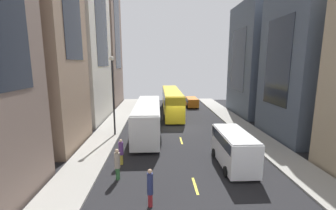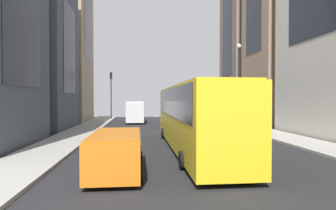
{
  "view_description": "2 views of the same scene",
  "coord_description": "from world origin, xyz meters",
  "px_view_note": "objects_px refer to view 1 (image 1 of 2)",
  "views": [
    {
      "loc": [
        -2.29,
        -25.42,
        7.5
      ],
      "look_at": [
        -0.92,
        4.37,
        2.04
      ],
      "focal_mm": 24.09,
      "sensor_mm": 36.0,
      "label": 1
    },
    {
      "loc": [
        2.84,
        24.71,
        2.89
      ],
      "look_at": [
        0.54,
        2.22,
        2.41
      ],
      "focal_mm": 30.6,
      "sensor_mm": 36.0,
      "label": 2
    }
  ],
  "objects_px": {
    "pedestrian_crossing_mid": "(150,187)",
    "pedestrian_walking_far": "(121,151)",
    "pedestrian_waiting_curb": "(117,163)",
    "streetcar_yellow": "(172,99)",
    "delivery_van_white": "(234,146)",
    "city_bus_white": "(148,116)",
    "car_orange_0": "(192,101)"
  },
  "relations": [
    {
      "from": "pedestrian_crossing_mid",
      "to": "pedestrian_walking_far",
      "type": "bearing_deg",
      "value": 86.77
    },
    {
      "from": "pedestrian_waiting_curb",
      "to": "pedestrian_crossing_mid",
      "type": "bearing_deg",
      "value": 69.46
    },
    {
      "from": "pedestrian_waiting_curb",
      "to": "streetcar_yellow",
      "type": "bearing_deg",
      "value": -160.72
    },
    {
      "from": "delivery_van_white",
      "to": "pedestrian_walking_far",
      "type": "xyz_separation_m",
      "value": [
        -8.36,
        0.61,
        -0.46
      ]
    },
    {
      "from": "city_bus_white",
      "to": "pedestrian_crossing_mid",
      "type": "distance_m",
      "value": 12.82
    },
    {
      "from": "car_orange_0",
      "to": "pedestrian_waiting_curb",
      "type": "relative_size",
      "value": 2.08
    },
    {
      "from": "city_bus_white",
      "to": "pedestrian_waiting_curb",
      "type": "height_order",
      "value": "city_bus_white"
    },
    {
      "from": "delivery_van_white",
      "to": "pedestrian_walking_far",
      "type": "height_order",
      "value": "delivery_van_white"
    },
    {
      "from": "streetcar_yellow",
      "to": "pedestrian_crossing_mid",
      "type": "relative_size",
      "value": 6.93
    },
    {
      "from": "car_orange_0",
      "to": "delivery_van_white",
      "type": "bearing_deg",
      "value": -91.05
    },
    {
      "from": "delivery_van_white",
      "to": "car_orange_0",
      "type": "distance_m",
      "value": 23.58
    },
    {
      "from": "delivery_van_white",
      "to": "pedestrian_crossing_mid",
      "type": "distance_m",
      "value": 7.59
    },
    {
      "from": "pedestrian_crossing_mid",
      "to": "pedestrian_waiting_curb",
      "type": "distance_m",
      "value": 3.71
    },
    {
      "from": "city_bus_white",
      "to": "pedestrian_waiting_curb",
      "type": "relative_size",
      "value": 5.69
    },
    {
      "from": "car_orange_0",
      "to": "pedestrian_waiting_curb",
      "type": "distance_m",
      "value": 26.66
    },
    {
      "from": "car_orange_0",
      "to": "pedestrian_crossing_mid",
      "type": "height_order",
      "value": "pedestrian_crossing_mid"
    },
    {
      "from": "city_bus_white",
      "to": "car_orange_0",
      "type": "bearing_deg",
      "value": 65.24
    },
    {
      "from": "streetcar_yellow",
      "to": "pedestrian_crossing_mid",
      "type": "xyz_separation_m",
      "value": [
        -2.57,
        -23.13,
        -0.99
      ]
    },
    {
      "from": "car_orange_0",
      "to": "pedestrian_walking_far",
      "type": "height_order",
      "value": "pedestrian_walking_far"
    },
    {
      "from": "delivery_van_white",
      "to": "car_orange_0",
      "type": "relative_size",
      "value": 1.18
    },
    {
      "from": "car_orange_0",
      "to": "pedestrian_crossing_mid",
      "type": "relative_size",
      "value": 2.05
    },
    {
      "from": "car_orange_0",
      "to": "pedestrian_waiting_curb",
      "type": "bearing_deg",
      "value": -108.97
    },
    {
      "from": "city_bus_white",
      "to": "car_orange_0",
      "type": "distance_m",
      "value": 17.0
    },
    {
      "from": "streetcar_yellow",
      "to": "delivery_van_white",
      "type": "xyz_separation_m",
      "value": [
        3.44,
        -18.51,
        -0.61
      ]
    },
    {
      "from": "city_bus_white",
      "to": "pedestrian_walking_far",
      "type": "bearing_deg",
      "value": -102.56
    },
    {
      "from": "streetcar_yellow",
      "to": "pedestrian_walking_far",
      "type": "distance_m",
      "value": 18.59
    },
    {
      "from": "delivery_van_white",
      "to": "streetcar_yellow",
      "type": "bearing_deg",
      "value": 100.54
    },
    {
      "from": "streetcar_yellow",
      "to": "pedestrian_walking_far",
      "type": "bearing_deg",
      "value": -105.35
    },
    {
      "from": "pedestrian_waiting_curb",
      "to": "city_bus_white",
      "type": "bearing_deg",
      "value": -156.39
    },
    {
      "from": "delivery_van_white",
      "to": "pedestrian_waiting_curb",
      "type": "distance_m",
      "value": 8.41
    },
    {
      "from": "city_bus_white",
      "to": "streetcar_yellow",
      "type": "xyz_separation_m",
      "value": [
        3.23,
        10.35,
        0.12
      ]
    },
    {
      "from": "pedestrian_walking_far",
      "to": "pedestrian_waiting_curb",
      "type": "relative_size",
      "value": 0.95
    }
  ]
}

